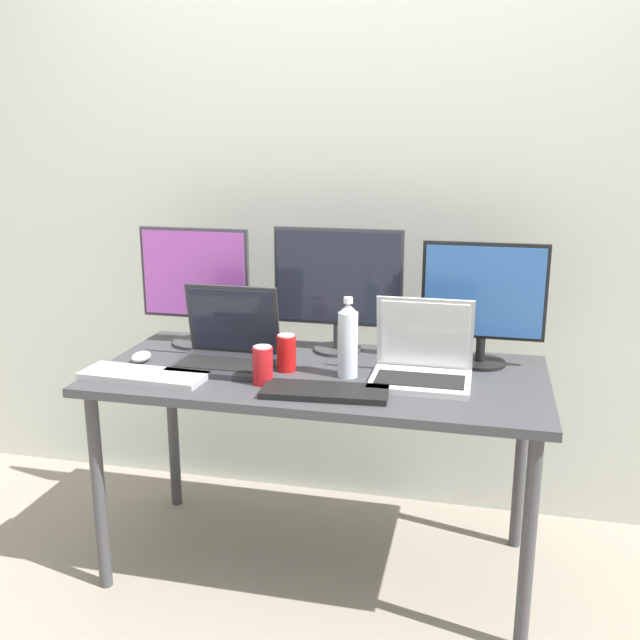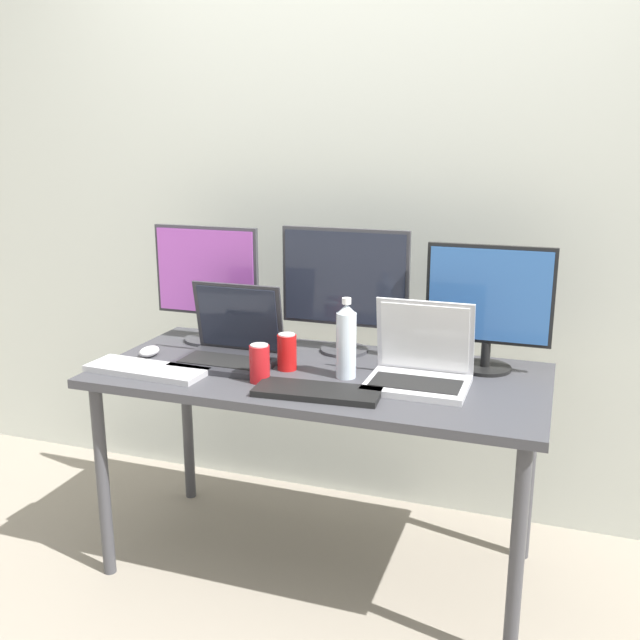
{
  "view_description": "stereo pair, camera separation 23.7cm",
  "coord_description": "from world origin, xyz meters",
  "px_view_note": "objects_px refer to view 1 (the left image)",
  "views": [
    {
      "loc": [
        0.52,
        -2.23,
        1.52
      ],
      "look_at": [
        0.0,
        0.0,
        0.92
      ],
      "focal_mm": 40.0,
      "sensor_mm": 36.0,
      "label": 1
    },
    {
      "loc": [
        0.75,
        -2.17,
        1.52
      ],
      "look_at": [
        0.0,
        0.0,
        0.92
      ],
      "focal_mm": 40.0,
      "sensor_mm": 36.0,
      "label": 2
    }
  ],
  "objects_px": {
    "mouse_by_keyboard": "(141,357)",
    "soda_can_by_laptop": "(263,365)",
    "monitor_left": "(195,282)",
    "work_desk": "(320,391)",
    "monitor_right": "(483,299)",
    "monitor_center": "(338,284)",
    "keyboard_main": "(144,375)",
    "keyboard_aux": "(325,392)",
    "laptop_silver": "(227,347)",
    "water_bottle": "(348,340)",
    "laptop_secondary": "(422,363)",
    "soda_can_near_keyboard": "(286,353)"
  },
  "relations": [
    {
      "from": "monitor_right",
      "to": "keyboard_aux",
      "type": "distance_m",
      "value": 0.66
    },
    {
      "from": "mouse_by_keyboard",
      "to": "soda_can_by_laptop",
      "type": "xyz_separation_m",
      "value": [
        0.49,
        -0.12,
        0.04
      ]
    },
    {
      "from": "mouse_by_keyboard",
      "to": "soda_can_near_keyboard",
      "type": "distance_m",
      "value": 0.53
    },
    {
      "from": "monitor_right",
      "to": "soda_can_near_keyboard",
      "type": "relative_size",
      "value": 3.39
    },
    {
      "from": "monitor_center",
      "to": "keyboard_main",
      "type": "height_order",
      "value": "monitor_center"
    },
    {
      "from": "soda_can_by_laptop",
      "to": "laptop_silver",
      "type": "bearing_deg",
      "value": 137.86
    },
    {
      "from": "monitor_center",
      "to": "work_desk",
      "type": "bearing_deg",
      "value": -92.18
    },
    {
      "from": "water_bottle",
      "to": "soda_can_by_laptop",
      "type": "height_order",
      "value": "water_bottle"
    },
    {
      "from": "water_bottle",
      "to": "monitor_right",
      "type": "bearing_deg",
      "value": 28.67
    },
    {
      "from": "water_bottle",
      "to": "laptop_secondary",
      "type": "bearing_deg",
      "value": 3.69
    },
    {
      "from": "keyboard_main",
      "to": "mouse_by_keyboard",
      "type": "xyz_separation_m",
      "value": [
        -0.09,
        0.16,
        0.01
      ]
    },
    {
      "from": "monitor_right",
      "to": "keyboard_main",
      "type": "height_order",
      "value": "monitor_right"
    },
    {
      "from": "monitor_center",
      "to": "laptop_silver",
      "type": "height_order",
      "value": "monitor_center"
    },
    {
      "from": "keyboard_aux",
      "to": "mouse_by_keyboard",
      "type": "bearing_deg",
      "value": 161.95
    },
    {
      "from": "laptop_secondary",
      "to": "soda_can_near_keyboard",
      "type": "height_order",
      "value": "laptop_secondary"
    },
    {
      "from": "laptop_silver",
      "to": "soda_can_by_laptop",
      "type": "bearing_deg",
      "value": -42.14
    },
    {
      "from": "keyboard_main",
      "to": "mouse_by_keyboard",
      "type": "height_order",
      "value": "mouse_by_keyboard"
    },
    {
      "from": "water_bottle",
      "to": "soda_can_near_keyboard",
      "type": "height_order",
      "value": "water_bottle"
    },
    {
      "from": "monitor_right",
      "to": "keyboard_main",
      "type": "xyz_separation_m",
      "value": [
        -1.07,
        -0.41,
        -0.22
      ]
    },
    {
      "from": "soda_can_by_laptop",
      "to": "monitor_right",
      "type": "bearing_deg",
      "value": 28.56
    },
    {
      "from": "work_desk",
      "to": "keyboard_main",
      "type": "bearing_deg",
      "value": -159.83
    },
    {
      "from": "work_desk",
      "to": "monitor_center",
      "type": "bearing_deg",
      "value": 87.82
    },
    {
      "from": "mouse_by_keyboard",
      "to": "soda_can_by_laptop",
      "type": "height_order",
      "value": "soda_can_by_laptop"
    },
    {
      "from": "monitor_right",
      "to": "monitor_center",
      "type": "bearing_deg",
      "value": 175.66
    },
    {
      "from": "mouse_by_keyboard",
      "to": "water_bottle",
      "type": "distance_m",
      "value": 0.75
    },
    {
      "from": "keyboard_main",
      "to": "soda_can_near_keyboard",
      "type": "xyz_separation_m",
      "value": [
        0.44,
        0.19,
        0.05
      ]
    },
    {
      "from": "monitor_center",
      "to": "keyboard_aux",
      "type": "xyz_separation_m",
      "value": [
        0.06,
        -0.46,
        -0.24
      ]
    },
    {
      "from": "keyboard_main",
      "to": "keyboard_aux",
      "type": "height_order",
      "value": "same"
    },
    {
      "from": "soda_can_by_laptop",
      "to": "keyboard_main",
      "type": "bearing_deg",
      "value": -174.48
    },
    {
      "from": "monitor_left",
      "to": "monitor_right",
      "type": "xyz_separation_m",
      "value": [
        1.06,
        -0.01,
        -0.01
      ]
    },
    {
      "from": "laptop_secondary",
      "to": "work_desk",
      "type": "bearing_deg",
      "value": 177.94
    },
    {
      "from": "monitor_left",
      "to": "soda_can_by_laptop",
      "type": "relative_size",
      "value": 3.54
    },
    {
      "from": "work_desk",
      "to": "soda_can_by_laptop",
      "type": "relative_size",
      "value": 11.97
    },
    {
      "from": "laptop_secondary",
      "to": "mouse_by_keyboard",
      "type": "height_order",
      "value": "laptop_secondary"
    },
    {
      "from": "monitor_left",
      "to": "soda_can_by_laptop",
      "type": "xyz_separation_m",
      "value": [
        0.38,
        -0.38,
        -0.18
      ]
    },
    {
      "from": "work_desk",
      "to": "soda_can_by_laptop",
      "type": "distance_m",
      "value": 0.26
    },
    {
      "from": "work_desk",
      "to": "laptop_silver",
      "type": "xyz_separation_m",
      "value": [
        -0.33,
        0.0,
        0.13
      ]
    },
    {
      "from": "work_desk",
      "to": "monitor_right",
      "type": "bearing_deg",
      "value": 21.26
    },
    {
      "from": "monitor_left",
      "to": "soda_can_near_keyboard",
      "type": "bearing_deg",
      "value": -28.65
    },
    {
      "from": "monitor_left",
      "to": "keyboard_aux",
      "type": "bearing_deg",
      "value": -35.6
    },
    {
      "from": "monitor_right",
      "to": "laptop_silver",
      "type": "bearing_deg",
      "value": -166.69
    },
    {
      "from": "water_bottle",
      "to": "soda_can_near_keyboard",
      "type": "bearing_deg",
      "value": 176.86
    },
    {
      "from": "keyboard_main",
      "to": "laptop_silver",
      "type": "bearing_deg",
      "value": 46.11
    },
    {
      "from": "keyboard_aux",
      "to": "soda_can_by_laptop",
      "type": "distance_m",
      "value": 0.23
    },
    {
      "from": "monitor_left",
      "to": "keyboard_aux",
      "type": "distance_m",
      "value": 0.77
    },
    {
      "from": "laptop_silver",
      "to": "keyboard_main",
      "type": "relative_size",
      "value": 0.8
    },
    {
      "from": "laptop_secondary",
      "to": "keyboard_aux",
      "type": "height_order",
      "value": "laptop_secondary"
    },
    {
      "from": "monitor_left",
      "to": "mouse_by_keyboard",
      "type": "distance_m",
      "value": 0.36
    },
    {
      "from": "work_desk",
      "to": "water_bottle",
      "type": "bearing_deg",
      "value": -15.58
    },
    {
      "from": "mouse_by_keyboard",
      "to": "soda_can_near_keyboard",
      "type": "relative_size",
      "value": 0.72
    }
  ]
}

